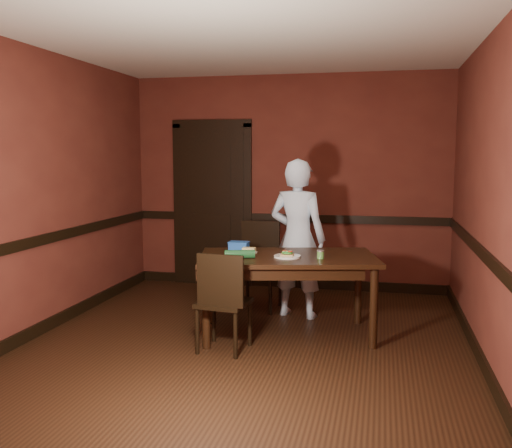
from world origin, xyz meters
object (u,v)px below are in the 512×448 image
at_px(dining_table, 287,295).
at_px(food_tub, 239,246).
at_px(person, 298,239).
at_px(sandwich_plate, 287,255).
at_px(chair_far, 259,266).
at_px(sauce_jar, 321,254).
at_px(cheese_saucer, 249,251).
at_px(chair_near, 224,301).

distance_m(dining_table, food_tub, 0.71).
distance_m(person, sandwich_plate, 0.75).
xyz_separation_m(chair_far, person, (0.46, -0.17, 0.35)).
distance_m(chair_far, sauce_jar, 1.26).
bearing_deg(food_tub, cheese_saucer, -44.48).
bearing_deg(cheese_saucer, person, 57.28).
distance_m(chair_near, cheese_saucer, 0.70).
xyz_separation_m(dining_table, chair_near, (-0.47, -0.53, 0.06)).
relative_size(sandwich_plate, sauce_jar, 3.21).
xyz_separation_m(dining_table, sandwich_plate, (0.01, -0.09, 0.40)).
distance_m(person, cheese_saucer, 0.71).
relative_size(sandwich_plate, food_tub, 1.24).
bearing_deg(sandwich_plate, dining_table, 96.56).
relative_size(chair_far, sauce_jar, 12.48).
height_order(chair_far, sandwich_plate, chair_far).
xyz_separation_m(dining_table, person, (-0.00, 0.66, 0.45)).
xyz_separation_m(sandwich_plate, sauce_jar, (0.31, -0.00, 0.02)).
distance_m(dining_table, sauce_jar, 0.54).
bearing_deg(person, sauce_jar, 125.62).
bearing_deg(sauce_jar, dining_table, 163.30).
distance_m(sauce_jar, food_tub, 0.90).
relative_size(person, sandwich_plate, 6.72).
bearing_deg(food_tub, dining_table, -19.59).
relative_size(cheese_saucer, food_tub, 0.81).
relative_size(person, sauce_jar, 21.57).
bearing_deg(chair_near, chair_far, -83.73).
bearing_deg(chair_far, sauce_jar, -44.35).
height_order(sandwich_plate, food_tub, food_tub).
relative_size(chair_near, food_tub, 4.43).
relative_size(chair_near, person, 0.53).
height_order(chair_far, chair_near, chair_far).
bearing_deg(person, food_tub, 53.38).
height_order(dining_table, cheese_saucer, cheese_saucer).
bearing_deg(chair_far, cheese_saucer, -78.86).
relative_size(chair_near, sandwich_plate, 3.57).
xyz_separation_m(chair_near, food_tub, (-0.05, 0.74, 0.37)).
bearing_deg(sauce_jar, person, 113.09).
height_order(chair_near, sauce_jar, chair_near).
distance_m(chair_far, chair_near, 1.37).
distance_m(person, food_tub, 0.69).
height_order(chair_near, sandwich_plate, chair_near).
xyz_separation_m(person, food_tub, (-0.52, -0.45, -0.02)).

